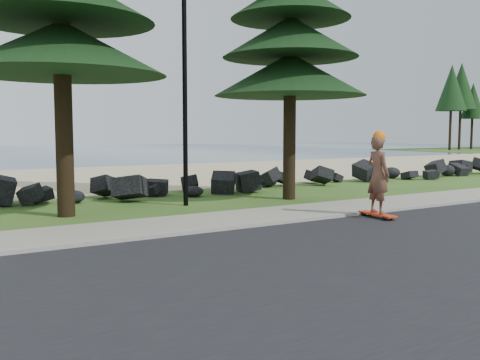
% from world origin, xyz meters
% --- Properties ---
extents(ground, '(160.00, 160.00, 0.00)m').
position_xyz_m(ground, '(0.00, 0.00, 0.00)').
color(ground, '#2A531A').
rests_on(ground, ground).
extents(road, '(160.00, 7.00, 0.02)m').
position_xyz_m(road, '(0.00, -4.50, 0.01)').
color(road, black).
rests_on(road, ground).
extents(kerb, '(160.00, 0.20, 0.10)m').
position_xyz_m(kerb, '(0.00, -0.90, 0.05)').
color(kerb, gray).
rests_on(kerb, ground).
extents(sidewalk, '(160.00, 2.00, 0.08)m').
position_xyz_m(sidewalk, '(0.00, 0.20, 0.04)').
color(sidewalk, gray).
rests_on(sidewalk, ground).
extents(beach_sand, '(160.00, 15.00, 0.01)m').
position_xyz_m(beach_sand, '(0.00, 14.50, 0.01)').
color(beach_sand, tan).
rests_on(beach_sand, ground).
extents(seawall_boulders, '(60.00, 2.40, 1.10)m').
position_xyz_m(seawall_boulders, '(0.00, 5.60, 0.00)').
color(seawall_boulders, black).
rests_on(seawall_boulders, ground).
extents(lamp_post, '(0.25, 0.14, 8.14)m').
position_xyz_m(lamp_post, '(0.00, 3.20, 4.13)').
color(lamp_post, black).
rests_on(lamp_post, ground).
extents(skateboarder, '(0.53, 1.19, 2.16)m').
position_xyz_m(skateboarder, '(2.99, -1.49, 1.09)').
color(skateboarder, red).
rests_on(skateboarder, ground).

